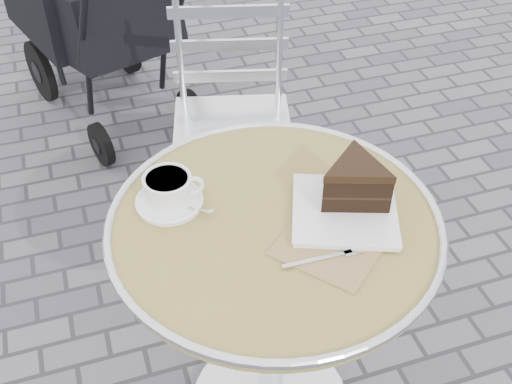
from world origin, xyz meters
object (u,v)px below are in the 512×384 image
object	(u,v)px
cappuccino_set	(169,192)
cake_plate_set	(353,190)
bistro_chair	(231,92)
baby_stroller	(94,10)
cafe_table	(273,273)

from	to	relation	value
cappuccino_set	cake_plate_set	size ratio (longest dim) A/B	0.43
cake_plate_set	bistro_chair	world-z (taller)	bistro_chair
cappuccino_set	baby_stroller	bearing A→B (deg)	95.52
cake_plate_set	baby_stroller	xyz separation A→B (m)	(-0.37, 1.70, -0.31)
cafe_table	baby_stroller	distance (m)	1.70
cafe_table	cake_plate_set	bearing A→B (deg)	-4.54
bistro_chair	baby_stroller	bearing A→B (deg)	126.47
cappuccino_set	bistro_chair	distance (m)	0.81
cafe_table	bistro_chair	size ratio (longest dim) A/B	0.87
cappuccino_set	cake_plate_set	xyz separation A→B (m)	(0.37, -0.14, 0.02)
bistro_chair	baby_stroller	size ratio (longest dim) A/B	0.77
cappuccino_set	baby_stroller	size ratio (longest dim) A/B	0.14
cafe_table	cappuccino_set	bearing A→B (deg)	147.87
baby_stroller	cafe_table	bearing A→B (deg)	-101.19
cake_plate_set	baby_stroller	world-z (taller)	baby_stroller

